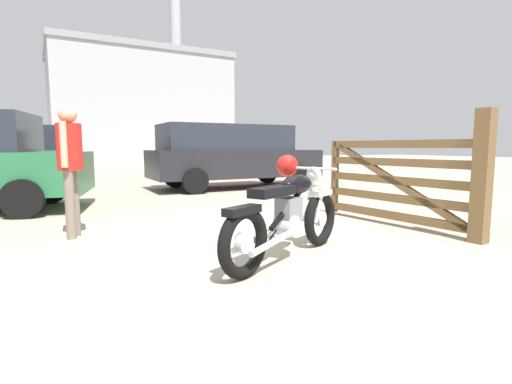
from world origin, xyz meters
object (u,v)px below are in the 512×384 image
at_px(blue_hatchback_right, 214,152).
at_px(timber_gate, 412,179).
at_px(bystander, 70,157).
at_px(white_estate_far, 232,154).
at_px(vintage_motorcycle, 288,211).

bearing_deg(blue_hatchback_right, timber_gate, -83.46).
height_order(bystander, white_estate_far, white_estate_far).
bearing_deg(blue_hatchback_right, vintage_motorcycle, -94.26).
height_order(vintage_motorcycle, white_estate_far, white_estate_far).
xyz_separation_m(timber_gate, bystander, (-4.31, 1.37, 0.32)).
distance_m(vintage_motorcycle, blue_hatchback_right, 11.80).
relative_size(vintage_motorcycle, white_estate_far, 0.39).
bearing_deg(bystander, timber_gate, -1.36).
xyz_separation_m(blue_hatchback_right, white_estate_far, (-0.96, -4.74, 0.00)).
distance_m(bystander, blue_hatchback_right, 10.70).
bearing_deg(timber_gate, vintage_motorcycle, 93.64).
distance_m(vintage_motorcycle, bystander, 2.87).
bearing_deg(bystander, vintage_motorcycle, -26.61).
xyz_separation_m(timber_gate, white_estate_far, (-0.38, 6.15, 0.24)).
height_order(timber_gate, white_estate_far, white_estate_far).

